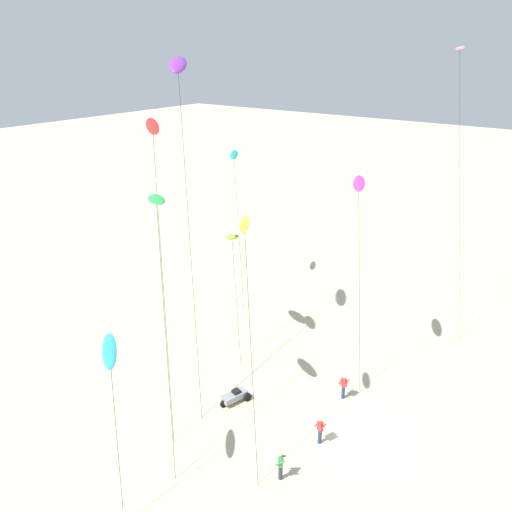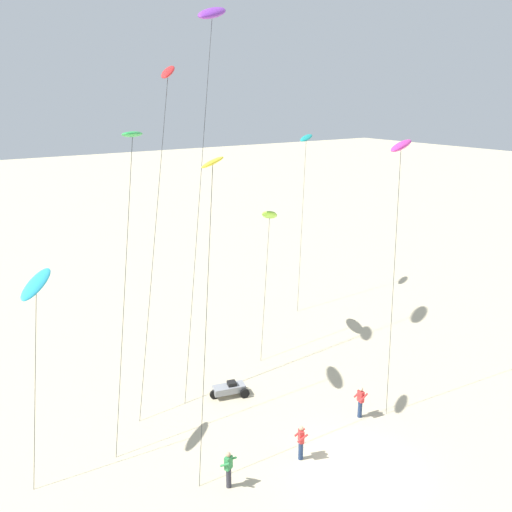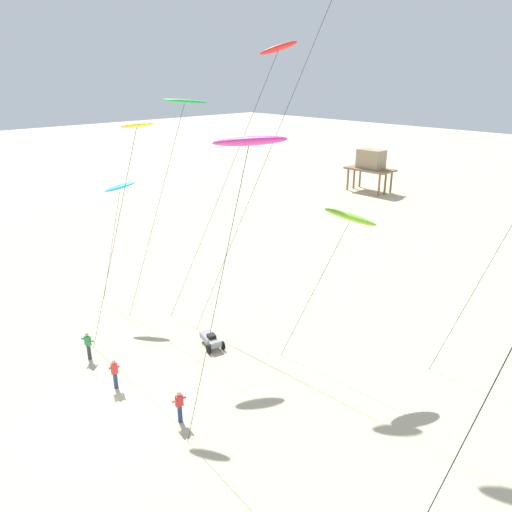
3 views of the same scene
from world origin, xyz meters
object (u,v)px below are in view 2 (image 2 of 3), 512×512
at_px(kite_cyan, 36,286).
at_px(kite_yellow, 212,169).
at_px(kite_lime, 270,215).
at_px(kite_red, 168,76).
at_px(kite_teal, 306,140).
at_px(kite_flyer_middle, 229,468).
at_px(kite_flyer_nearest, 360,401).
at_px(kite_magenta, 401,147).
at_px(kite_green, 132,137).
at_px(kite_purple, 212,14).
at_px(kite_flyer_furthest, 301,442).
at_px(beach_buggy, 230,389).

xyz_separation_m(kite_cyan, kite_yellow, (6.81, -2.44, 4.39)).
bearing_deg(kite_lime, kite_red, 173.75).
xyz_separation_m(kite_lime, kite_yellow, (-8.17, -7.45, 4.30)).
relative_size(kite_teal, kite_flyer_middle, 7.56).
distance_m(kite_red, kite_flyer_nearest, 19.47).
relative_size(kite_cyan, kite_flyer_nearest, 5.22).
distance_m(kite_red, kite_magenta, 12.64).
xyz_separation_m(kite_green, kite_lime, (9.85, 3.19, -5.40)).
relative_size(kite_red, kite_purple, 0.84).
distance_m(kite_flyer_middle, kite_flyer_furthest, 3.56).
bearing_deg(kite_flyer_middle, kite_purple, 61.50).
bearing_deg(kite_teal, kite_flyer_furthest, -128.83).
height_order(kite_teal, kite_lime, kite_teal).
bearing_deg(kite_magenta, kite_teal, 68.27).
distance_m(kite_teal, kite_flyer_furthest, 24.11).
distance_m(kite_red, kite_yellow, 9.21).
height_order(kite_flyer_middle, beach_buggy, kite_flyer_middle).
xyz_separation_m(kite_lime, kite_purple, (-2.87, 1.65, 11.47)).
bearing_deg(kite_magenta, kite_red, 129.89).
distance_m(kite_cyan, kite_flyer_middle, 10.72).
bearing_deg(kite_green, kite_purple, 34.70).
distance_m(kite_teal, kite_red, 14.97).
bearing_deg(kite_lime, kite_cyan, -161.50).
height_order(kite_yellow, kite_flyer_middle, kite_yellow).
distance_m(kite_magenta, kite_flyer_furthest, 14.56).
bearing_deg(kite_cyan, kite_yellow, -19.67).
bearing_deg(kite_lime, kite_flyer_furthest, -118.77).
bearing_deg(kite_cyan, kite_flyer_nearest, -20.95).
bearing_deg(kite_teal, kite_flyer_nearest, -119.51).
relative_size(kite_purple, kite_flyer_nearest, 12.29).
xyz_separation_m(kite_green, kite_purple, (6.98, 4.83, 6.08)).
distance_m(kite_yellow, kite_purple, 12.74).
height_order(kite_teal, kite_flyer_nearest, kite_teal).
height_order(kite_lime, kite_flyer_furthest, kite_lime).
bearing_deg(kite_green, kite_flyer_middle, -88.13).
bearing_deg(kite_yellow, kite_flyer_furthest, -59.39).
distance_m(kite_yellow, beach_buggy, 12.60).
height_order(kite_green, kite_magenta, kite_green).
height_order(kite_red, kite_flyer_middle, kite_red).
bearing_deg(kite_magenta, kite_flyer_nearest, -155.40).
xyz_separation_m(kite_flyer_middle, kite_flyer_furthest, (3.55, -0.27, 0.00)).
relative_size(kite_lime, kite_flyer_nearest, 5.36).
bearing_deg(kite_lime, kite_yellow, -137.63).
height_order(kite_lime, kite_yellow, kite_yellow).
relative_size(kite_green, kite_flyer_nearest, 8.40).
bearing_deg(beach_buggy, kite_magenta, -26.74).
height_order(kite_cyan, kite_flyer_middle, kite_cyan).
bearing_deg(kite_flyer_furthest, kite_flyer_middle, 175.66).
height_order(kite_teal, kite_red, kite_red).
relative_size(kite_yellow, kite_flyer_nearest, 7.85).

